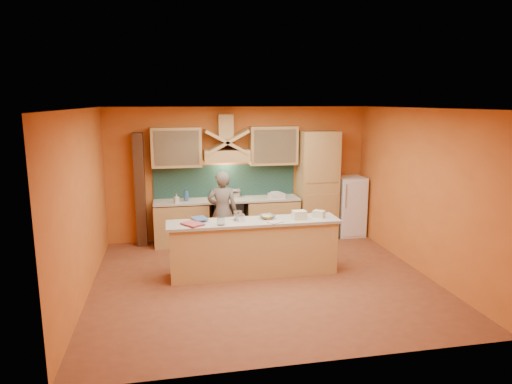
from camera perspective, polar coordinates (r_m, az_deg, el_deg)
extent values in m
cube|color=brown|center=(7.70, 0.88, -10.92)|extent=(5.50, 5.00, 0.01)
cube|color=white|center=(7.13, 0.95, 10.41)|extent=(5.50, 5.00, 0.01)
cube|color=orange|center=(9.71, -2.13, 2.33)|extent=(5.50, 0.02, 2.80)
cube|color=orange|center=(4.95, 6.93, -6.55)|extent=(5.50, 0.02, 2.80)
cube|color=orange|center=(7.25, -20.88, -1.48)|extent=(0.02, 5.00, 2.80)
cube|color=orange|center=(8.29, 19.85, 0.12)|extent=(0.02, 5.00, 2.80)
cube|color=tan|center=(9.51, -9.28, -3.99)|extent=(1.10, 0.60, 0.86)
cube|color=tan|center=(9.74, 1.98, -3.47)|extent=(1.10, 0.60, 0.86)
cube|color=#BEB4A1|center=(9.46, -3.62, -1.00)|extent=(3.00, 0.62, 0.04)
cube|color=black|center=(9.57, -3.59, -3.63)|extent=(0.60, 0.58, 0.90)
cube|color=#1A3932|center=(9.68, -3.86, 1.38)|extent=(3.00, 0.03, 0.70)
cube|color=tan|center=(9.36, -3.73, 4.58)|extent=(0.92, 0.50, 0.24)
cube|color=tan|center=(9.41, -3.85, 8.16)|extent=(0.30, 0.30, 0.50)
cube|color=tan|center=(9.35, -9.92, 5.53)|extent=(1.00, 0.35, 0.80)
cube|color=tan|center=(9.59, 2.17, 5.84)|extent=(1.00, 0.35, 0.80)
cube|color=tan|center=(9.85, 7.68, 0.89)|extent=(0.80, 0.60, 2.30)
cube|color=white|center=(10.21, 11.61, -1.73)|extent=(0.58, 0.60, 1.30)
cube|color=#472816|center=(9.51, -14.27, 0.27)|extent=(0.20, 0.30, 2.30)
cube|color=#DEB971|center=(7.80, -0.29, -7.16)|extent=(2.80, 0.55, 0.88)
cube|color=#BEB4A1|center=(7.67, -0.29, -3.75)|extent=(2.90, 0.62, 0.05)
imported|color=#70665B|center=(8.87, -4.21, -2.48)|extent=(0.64, 0.48, 1.61)
cylinder|color=#B8B8BF|center=(9.46, -4.41, -0.49)|extent=(0.29, 0.29, 0.17)
cylinder|color=#B7B7BF|center=(9.64, -2.53, -0.38)|extent=(0.25, 0.25, 0.13)
imported|color=beige|center=(9.17, -9.91, -0.80)|extent=(0.11, 0.11, 0.19)
imported|color=#32598B|center=(9.34, -8.73, -0.30)|extent=(0.14, 0.14, 0.27)
imported|color=silver|center=(9.78, 2.44, -0.24)|extent=(0.29, 0.29, 0.08)
cube|color=silver|center=(9.50, 2.59, -0.48)|extent=(0.34, 0.29, 0.11)
imported|color=#B3433F|center=(7.37, -8.71, -4.17)|extent=(0.41, 0.43, 0.03)
imported|color=#3B5882|center=(7.67, -7.86, -3.40)|extent=(0.30, 0.35, 0.02)
cylinder|color=silver|center=(7.69, -2.27, -2.94)|extent=(0.16, 0.16, 0.15)
cylinder|color=white|center=(7.39, -4.41, -3.63)|extent=(0.14, 0.14, 0.13)
cube|color=white|center=(7.62, -1.95, -3.30)|extent=(0.14, 0.14, 0.09)
imported|color=white|center=(7.78, 1.42, -3.10)|extent=(0.31, 0.31, 0.06)
cube|color=beige|center=(7.54, 2.43, -3.77)|extent=(0.28, 0.25, 0.01)
cube|color=beige|center=(7.77, 5.44, -2.87)|extent=(0.23, 0.19, 0.14)
cube|color=beige|center=(7.93, 7.87, -2.73)|extent=(0.24, 0.23, 0.12)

